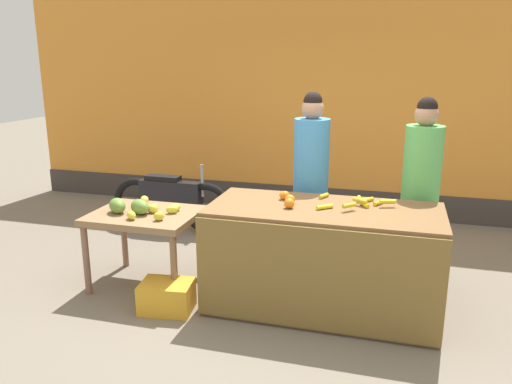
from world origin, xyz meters
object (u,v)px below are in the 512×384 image
object	(u,v)px
produce_crate	(167,297)
produce_sack	(242,239)
parked_motorcycle	(171,200)
vendor_woman_green_shirt	(420,195)
vendor_woman_blue_shirt	(311,185)

from	to	relation	value
produce_crate	produce_sack	bearing A→B (deg)	73.40
parked_motorcycle	produce_sack	bearing A→B (deg)	-35.15
vendor_woman_green_shirt	vendor_woman_blue_shirt	bearing A→B (deg)	179.37
parked_motorcycle	produce_crate	size ratio (longest dim) A/B	3.64
produce_crate	produce_sack	xyz separation A→B (m)	(0.33, 1.11, 0.17)
parked_motorcycle	produce_sack	distance (m)	1.47
vendor_woman_green_shirt	produce_sack	bearing A→B (deg)	179.95
vendor_woman_green_shirt	produce_crate	size ratio (longest dim) A/B	4.07
parked_motorcycle	produce_sack	size ratio (longest dim) A/B	2.69
parked_motorcycle	produce_crate	bearing A→B (deg)	-66.10
vendor_woman_blue_shirt	produce_sack	size ratio (longest dim) A/B	3.05
produce_sack	vendor_woman_blue_shirt	bearing A→B (deg)	0.80
vendor_woman_blue_shirt	produce_crate	bearing A→B (deg)	-132.66
vendor_woman_blue_shirt	produce_sack	xyz separation A→B (m)	(-0.70, -0.01, -0.62)
vendor_woman_blue_shirt	parked_motorcycle	size ratio (longest dim) A/B	1.14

